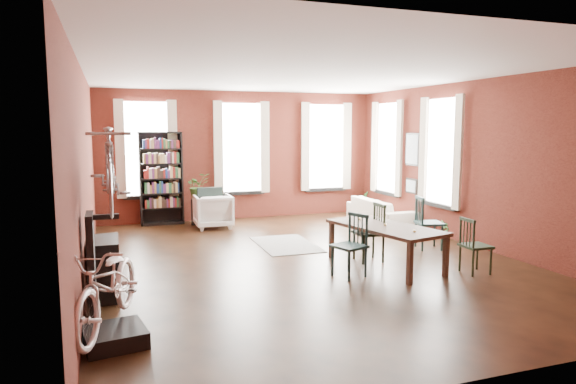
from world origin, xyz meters
name	(u,v)px	position (x,y,z in m)	size (l,w,h in m)	color
room	(306,136)	(0.25, 0.62, 2.14)	(9.00, 9.04, 3.22)	black
dining_table	(385,246)	(1.09, -0.81, 0.35)	(0.92, 2.03, 0.69)	#4B392D
dining_chair_a	(349,246)	(0.28, -1.13, 0.48)	(0.45, 0.45, 0.97)	#163131
dining_chair_b	(369,233)	(1.02, -0.39, 0.50)	(0.46, 0.46, 0.99)	black
dining_chair_c	(476,246)	(2.26, -1.61, 0.44)	(0.41, 0.41, 0.88)	black
dining_chair_d	(429,223)	(2.53, 0.05, 0.50)	(0.46, 0.46, 1.00)	#183636
bookshelf	(161,178)	(-2.00, 4.30, 1.10)	(1.00, 0.32, 2.20)	black
white_armchair	(213,210)	(-0.94, 3.46, 0.42)	(0.82, 0.77, 0.85)	white
cream_sofa	(381,207)	(2.95, 2.60, 0.41)	(2.08, 0.61, 0.81)	beige
striped_rug	(286,244)	(0.07, 1.25, 0.01)	(1.07, 1.70, 0.01)	black
bike_trainer	(115,337)	(-3.18, -2.59, 0.09)	(0.61, 0.61, 0.18)	black
bike_wall_rack	(92,268)	(-3.40, -1.80, 0.65)	(0.16, 0.60, 1.30)	black
console_table	(104,268)	(-3.28, -0.90, 0.40)	(0.40, 0.80, 0.80)	black
plant_stand	(198,211)	(-1.18, 4.06, 0.31)	(0.31, 0.31, 0.62)	black
plant_by_sofa	(362,209)	(3.16, 3.94, 0.14)	(0.35, 0.63, 0.28)	#2B5F26
plant_small	(444,239)	(3.11, 0.36, 0.08)	(0.24, 0.45, 0.16)	#2F6327
bicycle_floor	(107,245)	(-3.21, -2.55, 1.07)	(0.62, 0.94, 1.78)	silver
bicycle_hung	(109,141)	(-3.15, -1.80, 2.13)	(0.47, 1.00, 1.66)	#A5A8AD
plant_on_stand	(198,189)	(-1.18, 4.05, 0.85)	(0.55, 0.61, 0.47)	#325E25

